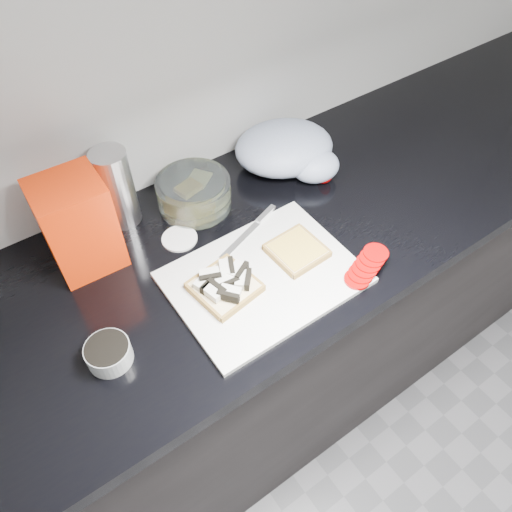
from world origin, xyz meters
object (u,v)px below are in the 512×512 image
(cutting_board, at_px, (264,278))
(steel_canister, at_px, (116,188))
(glass_bowl, at_px, (194,193))
(bread_bag, at_px, (78,225))

(cutting_board, relative_size, steel_canister, 2.01)
(glass_bowl, distance_m, bread_bag, 0.30)
(bread_bag, xyz_separation_m, steel_canister, (0.12, 0.07, -0.01))
(glass_bowl, height_order, bread_bag, bread_bag)
(cutting_board, distance_m, bread_bag, 0.41)
(bread_bag, distance_m, steel_canister, 0.14)
(steel_canister, bearing_deg, cutting_board, -64.11)
(glass_bowl, distance_m, steel_canister, 0.19)
(cutting_board, height_order, glass_bowl, glass_bowl)
(cutting_board, bearing_deg, steel_canister, 115.89)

